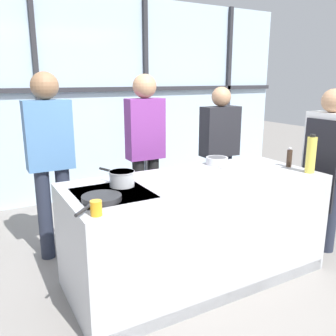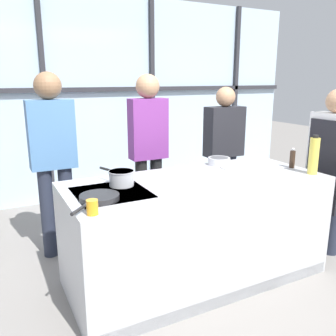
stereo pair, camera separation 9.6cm
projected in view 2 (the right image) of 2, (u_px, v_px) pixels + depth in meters
ground_plane at (195, 276)px, 3.12m from camera, size 18.00×18.00×0.00m
back_window_wall at (102, 99)px, 5.01m from camera, size 6.40×0.10×2.80m
demo_island at (196, 230)px, 3.01m from camera, size 2.15×0.93×0.88m
chef at (331, 163)px, 3.40m from camera, size 0.23×0.44×1.60m
spectator_far_left at (53, 153)px, 3.29m from camera, size 0.41×0.24×1.75m
spectator_center_left at (148, 145)px, 3.72m from camera, size 0.39×0.24×1.73m
spectator_center_right at (224, 148)px, 4.18m from camera, size 0.46×0.22×1.60m
frying_pan at (99, 197)px, 2.41m from camera, size 0.39×0.40×0.04m
saucepan at (121, 178)px, 2.73m from camera, size 0.20×0.35×0.12m
white_plate at (235, 167)px, 3.27m from camera, size 0.27×0.27×0.01m
mixing_bowl at (219, 161)px, 3.40m from camera, size 0.21×0.21×0.07m
oil_bottle at (314, 156)px, 3.04m from camera, size 0.08×0.08×0.34m
pepper_grinder at (292, 159)px, 3.27m from camera, size 0.05×0.05×0.19m
juice_glass_near at (92, 207)px, 2.15m from camera, size 0.07×0.07×0.09m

